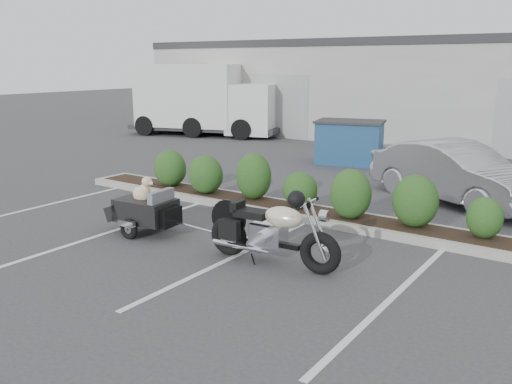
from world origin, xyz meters
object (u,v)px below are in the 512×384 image
Objects in this scene: pet_trailer at (145,209)px; delivery_truck at (205,101)px; motorcycle at (271,232)px; dumpster at (349,142)px; sedan at (455,172)px.

delivery_truck is at bearing 121.07° from pet_trailer.
motorcycle is 0.33× the size of delivery_truck.
pet_trailer is 8.67m from dumpster.
delivery_truck is at bearing 146.19° from dumpster.
motorcycle is 15.83m from delivery_truck.
sedan reaches higher than pet_trailer.
sedan is at bearing 50.22° from pet_trailer.
delivery_truck reaches higher than sedan.
motorcycle is at bearing -87.28° from dumpster.
pet_trailer is at bearing -71.49° from delivery_truck.
dumpster reaches higher than pet_trailer.
delivery_truck is (-8.09, 11.44, 0.99)m from pet_trailer.
sedan is at bearing -52.01° from dumpster.
motorcycle is 0.56× the size of sedan.
motorcycle is 5.80m from sedan.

